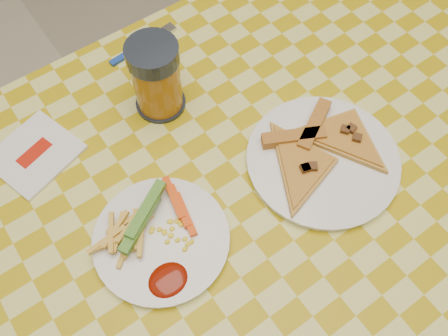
{
  "coord_description": "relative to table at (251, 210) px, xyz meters",
  "views": [
    {
      "loc": [
        -0.25,
        -0.27,
        1.48
      ],
      "look_at": [
        -0.02,
        0.05,
        0.78
      ],
      "focal_mm": 40.0,
      "sensor_mm": 36.0,
      "label": 1
    }
  ],
  "objects": [
    {
      "name": "fries_veggies",
      "position": [
        -0.18,
        0.03,
        0.1
      ],
      "size": [
        0.18,
        0.17,
        0.04
      ],
      "color": "gold",
      "rests_on": "plate_left"
    },
    {
      "name": "plate_right",
      "position": [
        0.13,
        -0.02,
        0.08
      ],
      "size": [
        0.32,
        0.32,
        0.01
      ],
      "primitive_type": "cylinder",
      "rotation": [
        0.0,
        0.0,
        -0.36
      ],
      "color": "white",
      "rests_on": "table"
    },
    {
      "name": "pizza_slices",
      "position": [
        0.13,
        -0.01,
        0.09
      ],
      "size": [
        0.3,
        0.24,
        0.02
      ],
      "color": "gold",
      "rests_on": "plate_right"
    },
    {
      "name": "plate_left",
      "position": [
        -0.17,
        0.01,
        0.08
      ],
      "size": [
        0.26,
        0.26,
        0.01
      ],
      "primitive_type": "cylinder",
      "rotation": [
        0.0,
        0.0,
        -0.32
      ],
      "color": "white",
      "rests_on": "table"
    },
    {
      "name": "ground",
      "position": [
        0.0,
        0.0,
        -0.68
      ],
      "size": [
        8.0,
        8.0,
        0.0
      ],
      "primitive_type": "plane",
      "color": "beige",
      "rests_on": "ground"
    },
    {
      "name": "drink_glass",
      "position": [
        -0.03,
        0.24,
        0.14
      ],
      "size": [
        0.09,
        0.09,
        0.15
      ],
      "color": "black",
      "rests_on": "table"
    },
    {
      "name": "fork",
      "position": [
        0.02,
        0.38,
        0.08
      ],
      "size": [
        0.15,
        0.03,
        0.01
      ],
      "rotation": [
        0.0,
        0.0,
        0.11
      ],
      "color": "#153895",
      "rests_on": "table"
    },
    {
      "name": "napkin",
      "position": [
        -0.26,
        0.27,
        0.08
      ],
      "size": [
        0.16,
        0.16,
        0.01
      ],
      "rotation": [
        0.0,
        0.0,
        0.29
      ],
      "color": "white",
      "rests_on": "table"
    },
    {
      "name": "table",
      "position": [
        0.0,
        0.0,
        0.0
      ],
      "size": [
        1.28,
        0.88,
        0.76
      ],
      "color": "silver",
      "rests_on": "ground"
    }
  ]
}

